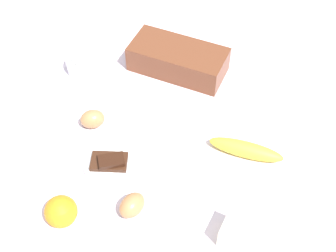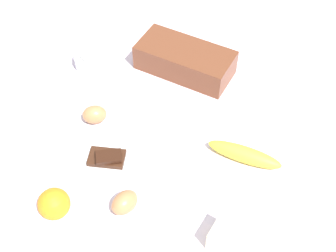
{
  "view_description": "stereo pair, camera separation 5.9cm",
  "coord_description": "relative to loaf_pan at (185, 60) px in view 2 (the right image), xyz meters",
  "views": [
    {
      "loc": [
        0.17,
        -0.72,
        0.92
      ],
      "look_at": [
        0.0,
        0.0,
        0.04
      ],
      "focal_mm": 47.77,
      "sensor_mm": 36.0,
      "label": 1
    },
    {
      "loc": [
        0.23,
        -0.7,
        0.92
      ],
      "look_at": [
        0.0,
        0.0,
        0.04
      ],
      "focal_mm": 47.77,
      "sensor_mm": 36.0,
      "label": 2
    }
  ],
  "objects": [
    {
      "name": "chocolate_plate",
      "position": [
        -0.09,
        -0.38,
        -0.03
      ],
      "size": [
        0.13,
        0.13,
        0.03
      ],
      "color": "white",
      "rests_on": "ground_plane"
    },
    {
      "name": "banana",
      "position": [
        0.24,
        -0.27,
        -0.02
      ],
      "size": [
        0.19,
        0.06,
        0.04
      ],
      "primitive_type": "ellipsoid",
      "rotation": [
        0.0,
        0.0,
        6.2
      ],
      "color": "yellow",
      "rests_on": "ground_plane"
    },
    {
      "name": "loaf_pan",
      "position": [
        0.0,
        0.0,
        0.0
      ],
      "size": [
        0.3,
        0.18,
        0.08
      ],
      "rotation": [
        0.0,
        0.0,
        -0.18
      ],
      "color": "brown",
      "rests_on": "ground_plane"
    },
    {
      "name": "flour_bowl",
      "position": [
        -0.26,
        -0.06,
        -0.01
      ],
      "size": [
        0.12,
        0.12,
        0.07
      ],
      "color": "white",
      "rests_on": "ground_plane"
    },
    {
      "name": "butter_block",
      "position": [
        0.26,
        -0.51,
        -0.01
      ],
      "size": [
        0.1,
        0.08,
        0.06
      ],
      "primitive_type": "cube",
      "rotation": [
        0.0,
        0.0,
        -0.23
      ],
      "color": "#F4EDB2",
      "rests_on": "ground_plane"
    },
    {
      "name": "egg_beside_bowl",
      "position": [
        0.0,
        -0.49,
        -0.02
      ],
      "size": [
        0.07,
        0.08,
        0.05
      ],
      "primitive_type": "ellipsoid",
      "rotation": [
        0.0,
        1.57,
        4.29
      ],
      "color": "#AC7446",
      "rests_on": "ground_plane"
    },
    {
      "name": "orange_fruit",
      "position": [
        -0.14,
        -0.55,
        -0.0
      ],
      "size": [
        0.07,
        0.07,
        0.07
      ],
      "primitive_type": "sphere",
      "color": "orange",
      "rests_on": "ground_plane"
    },
    {
      "name": "egg_near_butter",
      "position": [
        -0.17,
        -0.27,
        -0.02
      ],
      "size": [
        0.08,
        0.07,
        0.05
      ],
      "primitive_type": "ellipsoid",
      "rotation": [
        0.0,
        1.57,
        3.61
      ],
      "color": "#AF7647",
      "rests_on": "ground_plane"
    },
    {
      "name": "ground_plane",
      "position": [
        0.03,
        -0.26,
        -0.05
      ],
      "size": [
        2.4,
        2.4,
        0.02
      ],
      "primitive_type": "cube",
      "color": "silver"
    }
  ]
}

